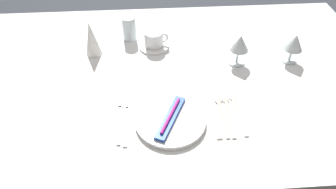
{
  "coord_description": "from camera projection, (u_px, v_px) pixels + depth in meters",
  "views": [
    {
      "loc": [
        -0.09,
        -0.98,
        1.55
      ],
      "look_at": [
        -0.04,
        -0.15,
        0.76
      ],
      "focal_mm": 32.88,
      "sensor_mm": 36.0,
      "label": 1
    }
  ],
  "objects": [
    {
      "name": "dinner_plate",
      "position": [
        170.0,
        120.0,
        1.07
      ],
      "size": [
        0.25,
        0.25,
        0.02
      ],
      "primitive_type": "cylinder",
      "color": "white",
      "rests_on": "dining_table"
    },
    {
      "name": "spoon_dessert",
      "position": [
        228.0,
        111.0,
        1.11
      ],
      "size": [
        0.03,
        0.21,
        0.01
      ],
      "color": "beige",
      "rests_on": "dining_table"
    },
    {
      "name": "ground_plane",
      "position": [
        172.0,
        171.0,
        1.78
      ],
      "size": [
        6.0,
        6.0,
        0.0
      ],
      "primitive_type": "plane",
      "color": "#383D47"
    },
    {
      "name": "napkin_folded",
      "position": [
        92.0,
        39.0,
        1.31
      ],
      "size": [
        0.07,
        0.07,
        0.16
      ],
      "primitive_type": "cone",
      "color": "white",
      "rests_on": "dining_table"
    },
    {
      "name": "drink_tumbler",
      "position": [
        129.0,
        30.0,
        1.42
      ],
      "size": [
        0.06,
        0.06,
        0.11
      ],
      "color": "silver",
      "rests_on": "dining_table"
    },
    {
      "name": "toothbrush_package",
      "position": [
        170.0,
        117.0,
        1.06
      ],
      "size": [
        0.12,
        0.21,
        0.02
      ],
      "color": "blue",
      "rests_on": "dinner_plate"
    },
    {
      "name": "spoon_soup",
      "position": [
        221.0,
        111.0,
        1.11
      ],
      "size": [
        0.03,
        0.2,
        0.01
      ],
      "color": "beige",
      "rests_on": "dining_table"
    },
    {
      "name": "wine_glass_centre",
      "position": [
        294.0,
        43.0,
        1.27
      ],
      "size": [
        0.08,
        0.08,
        0.13
      ],
      "color": "silver",
      "rests_on": "dining_table"
    },
    {
      "name": "fork_outer",
      "position": [
        127.0,
        120.0,
        1.08
      ],
      "size": [
        0.02,
        0.21,
        0.0
      ],
      "color": "beige",
      "rests_on": "dining_table"
    },
    {
      "name": "coffee_cup_left",
      "position": [
        154.0,
        39.0,
        1.38
      ],
      "size": [
        0.11,
        0.08,
        0.07
      ],
      "color": "white",
      "rests_on": "saucer_left"
    },
    {
      "name": "saucer_left",
      "position": [
        154.0,
        46.0,
        1.4
      ],
      "size": [
        0.14,
        0.14,
        0.01
      ],
      "primitive_type": "cylinder",
      "color": "white",
      "rests_on": "dining_table"
    },
    {
      "name": "spoon_tea",
      "position": [
        237.0,
        108.0,
        1.12
      ],
      "size": [
        0.03,
        0.21,
        0.01
      ],
      "color": "beige",
      "rests_on": "dining_table"
    },
    {
      "name": "wine_glass_left",
      "position": [
        240.0,
        44.0,
        1.25
      ],
      "size": [
        0.08,
        0.08,
        0.14
      ],
      "color": "silver",
      "rests_on": "dining_table"
    },
    {
      "name": "fork_inner",
      "position": [
        119.0,
        119.0,
        1.08
      ],
      "size": [
        0.02,
        0.21,
        0.0
      ],
      "color": "beige",
      "rests_on": "dining_table"
    },
    {
      "name": "dinner_knife",
      "position": [
        214.0,
        116.0,
        1.09
      ],
      "size": [
        0.02,
        0.22,
        0.0
      ],
      "color": "beige",
      "rests_on": "dining_table"
    },
    {
      "name": "dining_table",
      "position": [
        174.0,
        87.0,
        1.33
      ],
      "size": [
        1.8,
        1.11,
        0.74
      ],
      "color": "white",
      "rests_on": "ground"
    }
  ]
}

